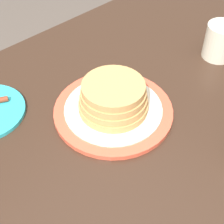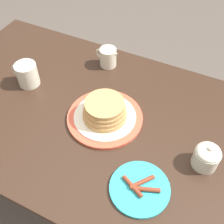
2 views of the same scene
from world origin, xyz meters
The scene contains 3 objects.
dining_table centered at (0.00, 0.00, 0.64)m, with size 1.39×0.82×0.77m.
pancake_plate centered at (-0.06, 0.00, 0.80)m, with size 0.28×0.28×0.09m.
coffee_mug centered at (0.32, -0.03, 0.82)m, with size 0.12×0.09×0.10m.
Camera 1 is at (-0.45, -0.42, 1.35)m, focal length 55.00 mm.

